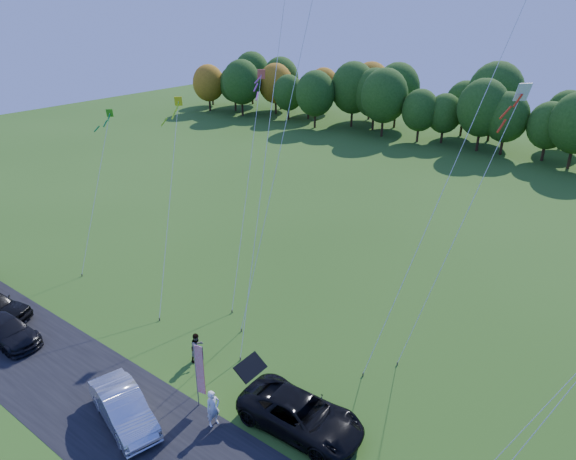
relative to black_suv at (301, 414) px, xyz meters
The scene contains 17 objects.
ground 4.85m from the black_suv, behind, with size 160.00×160.00×0.00m, color #2A5416.
asphalt_strip 6.73m from the black_suv, 135.11° to the right, with size 90.00×6.00×0.01m, color black.
tree_line 54.50m from the black_suv, 94.98° to the left, with size 116.00×12.00×10.00m, color #1E4711, non-canonical shape.
black_suv is the anchor object (origin of this frame).
silver_sedan 8.32m from the black_suv, 145.93° to the right, with size 1.74×4.98×1.64m, color silver.
dark_truck_a 18.32m from the black_suv, 164.79° to the right, with size 1.99×4.90×1.42m, color black.
person_tailgate_a 4.09m from the black_suv, 146.66° to the right, with size 0.69×0.45×1.90m, color white.
person_tailgate_b 7.50m from the black_suv, behind, with size 0.83×0.65×1.72m, color gray.
feather_flag 5.24m from the black_suv, 159.54° to the right, with size 0.49×0.17×3.73m.
kite_delta_blue 17.26m from the black_suv, 134.11° to the left, with size 5.13×12.26×29.66m.
kite_parafoil_orange 15.59m from the black_suv, 77.77° to the left, with size 5.61×12.09×24.28m.
kite_delta_red 21.29m from the black_suv, 125.53° to the left, with size 2.35×9.29×23.43m.
kite_diamond_yellow 16.42m from the black_suv, 159.51° to the left, with size 5.26×7.71×12.68m.
kite_diamond_green 23.07m from the black_suv, 167.43° to the left, with size 2.32×5.92×11.35m.
kite_diamond_white 11.80m from the black_suv, 72.51° to the left, with size 3.52×5.79×15.17m.
kite_diamond_pink 15.49m from the black_suv, 140.40° to the left, with size 4.14×8.22×14.40m.
kite_diamond_blue_low 11.21m from the black_suv, 16.76° to the left, with size 4.25×4.32×11.25m.
Camera 1 is at (15.17, -14.10, 18.24)m, focal length 32.00 mm.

